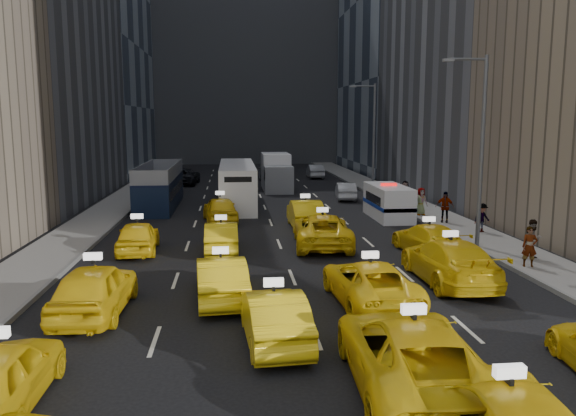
{
  "coord_description": "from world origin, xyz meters",
  "views": [
    {
      "loc": [
        -2.31,
        -13.1,
        6.05
      ],
      "look_at": [
        0.31,
        12.73,
        2.0
      ],
      "focal_mm": 35.0,
      "sensor_mm": 36.0,
      "label": 1
    }
  ],
  "objects_px": {
    "pedestrian_0": "(530,247)",
    "box_truck": "(276,172)",
    "nypd_van": "(388,202)",
    "city_bus": "(237,185)",
    "double_decker": "(160,186)"
  },
  "relations": [
    {
      "from": "pedestrian_0",
      "to": "box_truck",
      "type": "bearing_deg",
      "value": 121.2
    },
    {
      "from": "nypd_van",
      "to": "pedestrian_0",
      "type": "bearing_deg",
      "value": -71.96
    },
    {
      "from": "pedestrian_0",
      "to": "city_bus",
      "type": "bearing_deg",
      "value": 136.36
    },
    {
      "from": "nypd_van",
      "to": "box_truck",
      "type": "xyz_separation_m",
      "value": [
        -5.77,
        15.38,
        0.56
      ]
    },
    {
      "from": "city_bus",
      "to": "double_decker",
      "type": "bearing_deg",
      "value": -178.39
    },
    {
      "from": "pedestrian_0",
      "to": "nypd_van",
      "type": "bearing_deg",
      "value": 115.51
    },
    {
      "from": "double_decker",
      "to": "box_truck",
      "type": "height_order",
      "value": "box_truck"
    },
    {
      "from": "city_bus",
      "to": "pedestrian_0",
      "type": "distance_m",
      "value": 22.42
    },
    {
      "from": "box_truck",
      "to": "city_bus",
      "type": "bearing_deg",
      "value": -117.52
    },
    {
      "from": "nypd_van",
      "to": "pedestrian_0",
      "type": "distance_m",
      "value": 12.81
    },
    {
      "from": "double_decker",
      "to": "city_bus",
      "type": "distance_m",
      "value": 5.45
    },
    {
      "from": "pedestrian_0",
      "to": "double_decker",
      "type": "bearing_deg",
      "value": 147.26
    },
    {
      "from": "double_decker",
      "to": "city_bus",
      "type": "bearing_deg",
      "value": 1.99
    },
    {
      "from": "nypd_van",
      "to": "pedestrian_0",
      "type": "relative_size",
      "value": 3.24
    },
    {
      "from": "double_decker",
      "to": "box_truck",
      "type": "bearing_deg",
      "value": 44.22
    }
  ]
}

